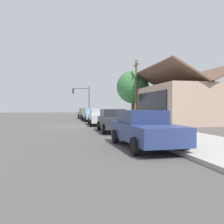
# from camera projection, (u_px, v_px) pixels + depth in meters

# --- Properties ---
(ground_plane) EXTENTS (120.00, 120.00, 0.00)m
(ground_plane) POSITION_uv_depth(u_px,v_px,m) (70.00, 126.00, 21.74)
(ground_plane) COLOR #4C4947
(sidewalk_curb) EXTENTS (60.00, 4.20, 0.16)m
(sidewalk_curb) POSITION_uv_depth(u_px,v_px,m) (129.00, 124.00, 22.85)
(sidewalk_curb) COLOR #A3A099
(sidewalk_curb) RESTS_ON ground
(car_olive) EXTENTS (4.77, 2.28, 1.59)m
(car_olive) POSITION_uv_depth(u_px,v_px,m) (86.00, 113.00, 35.42)
(car_olive) COLOR olive
(car_olive) RESTS_ON ground
(car_skyblue) EXTENTS (4.51, 2.11, 1.59)m
(car_skyblue) POSITION_uv_depth(u_px,v_px,m) (91.00, 115.00, 29.46)
(car_skyblue) COLOR #8CB7E0
(car_skyblue) RESTS_ON ground
(car_silver) EXTENTS (4.78, 2.16, 1.59)m
(car_silver) POSITION_uv_depth(u_px,v_px,m) (99.00, 117.00, 22.89)
(car_silver) COLOR silver
(car_silver) RESTS_ON ground
(car_charcoal) EXTENTS (4.61, 2.07, 1.59)m
(car_charcoal) POSITION_uv_depth(u_px,v_px,m) (113.00, 120.00, 16.82)
(car_charcoal) COLOR #2D3035
(car_charcoal) RESTS_ON ground
(car_navy) EXTENTS (4.83, 2.19, 1.59)m
(car_navy) POSITION_uv_depth(u_px,v_px,m) (144.00, 128.00, 10.25)
(car_navy) COLOR navy
(car_navy) RESTS_ON ground
(storefront_building) EXTENTS (10.50, 7.49, 6.00)m
(storefront_building) POSITION_uv_depth(u_px,v_px,m) (183.00, 103.00, 25.54)
(storefront_building) COLOR tan
(storefront_building) RESTS_ON ground
(shade_tree) EXTENTS (4.30, 4.30, 6.53)m
(shade_tree) POSITION_uv_depth(u_px,v_px,m) (133.00, 87.00, 31.29)
(shade_tree) COLOR brown
(shade_tree) RESTS_ON ground
(traffic_light_main) EXTENTS (0.37, 2.79, 5.20)m
(traffic_light_main) POSITION_uv_depth(u_px,v_px,m) (83.00, 96.00, 39.06)
(traffic_light_main) COLOR #383833
(traffic_light_main) RESTS_ON ground
(utility_pole_wooden) EXTENTS (1.80, 0.24, 7.50)m
(utility_pole_wooden) POSITION_uv_depth(u_px,v_px,m) (136.00, 89.00, 29.18)
(utility_pole_wooden) COLOR brown
(utility_pole_wooden) RESTS_ON ground
(fire_hydrant_red) EXTENTS (0.22, 0.22, 0.71)m
(fire_hydrant_red) POSITION_uv_depth(u_px,v_px,m) (105.00, 118.00, 27.60)
(fire_hydrant_red) COLOR red
(fire_hydrant_red) RESTS_ON sidewalk_curb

